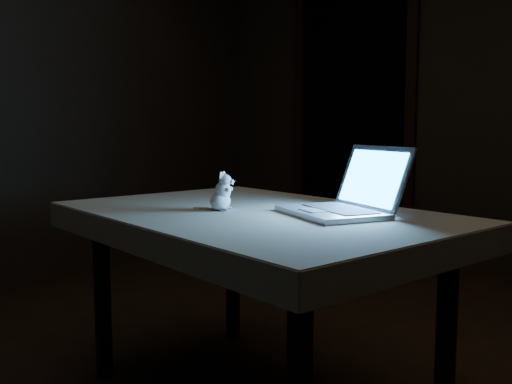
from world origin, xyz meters
The scene contains 6 objects.
back_wall centered at (0.00, 2.50, 1.30)m, with size 4.50×0.04×2.60m, color black.
doorway centered at (-1.10, 2.50, 1.06)m, with size 1.06×0.36×2.13m, color black, non-canonical shape.
table centered at (-0.20, -0.11, 0.35)m, with size 1.31×0.84×0.70m, color black, non-canonical shape.
tablecloth centered at (-0.28, -0.09, 0.66)m, with size 1.40×0.93×0.09m, color beige, non-canonical shape.
laptop centered at (0.06, -0.04, 0.83)m, with size 0.35×0.31×0.24m, color silver, non-canonical shape.
plush_mouse centered at (-0.31, -0.17, 0.78)m, with size 0.10×0.10×0.14m, color white, non-canonical shape.
Camera 1 is at (0.95, -1.72, 1.00)m, focal length 40.00 mm.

